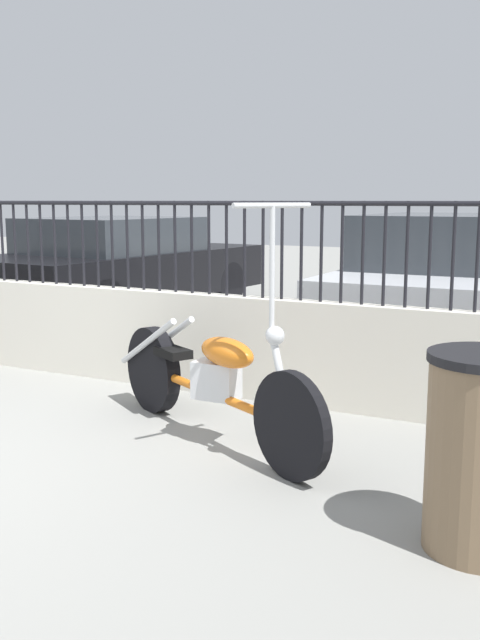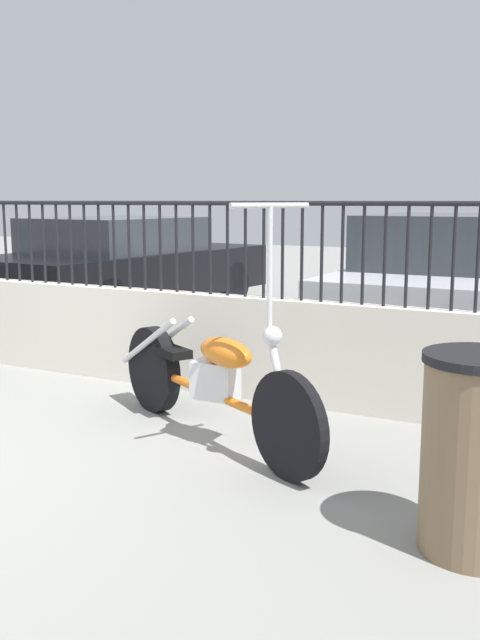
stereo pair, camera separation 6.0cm
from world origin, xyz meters
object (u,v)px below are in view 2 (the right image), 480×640
at_px(car_black, 125,264).
at_px(car_silver, 460,282).
at_px(motorcycle_orange, 203,377).
at_px(trash_bin, 478,454).

height_order(car_black, car_silver, car_silver).
height_order(motorcycle_orange, trash_bin, motorcycle_orange).
bearing_deg(motorcycle_orange, car_silver, 104.11).
height_order(motorcycle_orange, car_black, motorcycle_orange).
bearing_deg(car_black, motorcycle_orange, -132.73).
xyz_separation_m(motorcycle_orange, car_silver, (0.93, 3.67, 0.30)).
bearing_deg(car_silver, car_black, 86.47).
distance_m(car_black, car_silver, 4.53).
xyz_separation_m(motorcycle_orange, trash_bin, (1.85, -0.80, 0.05)).
bearing_deg(trash_bin, car_silver, 101.63).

